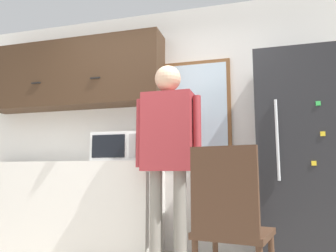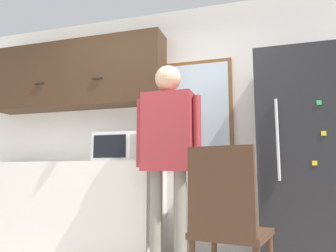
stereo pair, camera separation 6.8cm
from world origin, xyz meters
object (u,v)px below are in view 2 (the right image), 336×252
microwave (122,148)px  chair (227,220)px  refrigerator (302,160)px  person (168,141)px

microwave → chair: microwave is taller
chair → refrigerator: bearing=-106.9°
person → refrigerator: (1.12, 0.37, -0.16)m
refrigerator → chair: 1.22m
person → chair: person is taller
microwave → refrigerator: size_ratio=0.27×
person → chair: (0.58, -0.64, -0.56)m
refrigerator → chair: bearing=-117.9°
person → refrigerator: refrigerator is taller
microwave → person: (0.61, -0.38, 0.02)m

